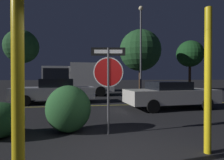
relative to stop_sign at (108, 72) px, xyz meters
name	(u,v)px	position (x,y,z in m)	size (l,w,h in m)	color
road_center_stripe	(99,105)	(0.13, 4.96, -1.68)	(35.56, 0.12, 0.01)	gold
stop_sign	(108,72)	(0.00, 0.00, 0.00)	(0.92, 0.15, 2.36)	#4C4C51
yellow_pole_left	(18,68)	(-1.53, -2.15, -0.02)	(0.16, 0.16, 3.33)	yellow
yellow_pole_right	(208,81)	(1.84, -1.50, -0.20)	(0.14, 0.14, 2.96)	yellow
hedge_bush_2	(69,109)	(-1.09, 0.35, -1.02)	(1.26, 1.04, 1.32)	#2D6633
passing_car_2	(55,91)	(-2.45, 6.38, -0.94)	(4.94, 2.25, 1.48)	silver
passing_car_3	(170,95)	(3.58, 3.50, -0.98)	(4.69, 2.21, 1.35)	silver
delivery_truck	(78,78)	(-1.23, 10.69, -0.13)	(5.80, 2.62, 2.78)	silver
street_lamp	(141,41)	(4.42, 10.75, 3.24)	(0.41, 0.41, 8.12)	#4C4C51
tree_0	(140,50)	(5.74, 15.05, 3.07)	(4.83, 4.83, 7.18)	#422D1E
tree_1	(190,54)	(12.81, 16.19, 2.96)	(3.40, 3.40, 6.37)	#422D1E
tree_2	(21,47)	(-7.30, 14.99, 3.15)	(3.52, 3.52, 6.62)	#422D1E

